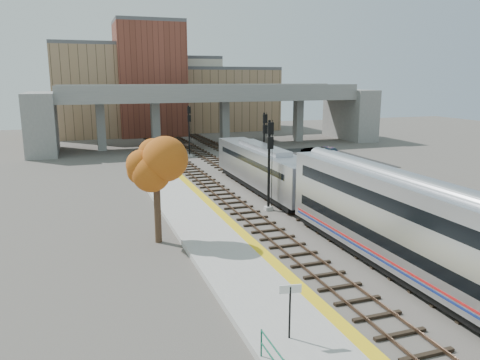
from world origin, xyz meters
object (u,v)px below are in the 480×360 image
object	(u,v)px
signal_mast_near	(269,166)
car_b	(312,152)
signal_mast_mid	(264,147)
car_a	(327,163)
signal_mast_far	(189,132)
tree	(156,164)
coach	(435,237)
car_c	(332,151)
locomotive	(263,167)

from	to	relation	value
signal_mast_near	car_b	bearing A→B (deg)	55.00
signal_mast_mid	car_a	distance (m)	10.53
signal_mast_near	car_a	distance (m)	20.24
signal_mast_far	tree	distance (m)	33.82
coach	tree	bearing A→B (deg)	135.47
signal_mast_near	car_b	size ratio (longest dim) A/B	2.18
signal_mast_mid	car_b	distance (m)	16.61
signal_mast_mid	car_c	bearing A→B (deg)	37.30
coach	signal_mast_mid	distance (m)	27.38
car_a	signal_mast_far	bearing A→B (deg)	123.60
car_a	tree	bearing A→B (deg)	-152.89
locomotive	coach	xyz separation A→B (m)	(-0.00, -22.61, 0.52)
signal_mast_near	signal_mast_far	world-z (taller)	signal_mast_near
signal_mast_far	tree	size ratio (longest dim) A/B	0.99
locomotive	car_a	size ratio (longest dim) A/B	5.89
coach	car_c	size ratio (longest dim) A/B	6.80
locomotive	tree	distance (m)	16.39
locomotive	signal_mast_mid	world-z (taller)	signal_mast_mid
signal_mast_mid	signal_mast_far	xyz separation A→B (m)	(-4.10, 16.64, -0.08)
tree	car_c	distance (m)	39.40
signal_mast_mid	car_c	distance (m)	18.65
signal_mast_far	car_b	distance (m)	16.89
coach	car_b	world-z (taller)	coach
signal_mast_near	tree	size ratio (longest dim) A/B	1.04
locomotive	car_a	bearing A→B (deg)	35.40
coach	car_a	bearing A→B (deg)	69.49
locomotive	car_c	xyz separation A→B (m)	(16.66, 15.86, -1.70)
car_a	coach	bearing A→B (deg)	-122.92
signal_mast_far	coach	bearing A→B (deg)	-87.26
car_a	car_c	xyz separation A→B (m)	(5.14, 7.67, -0.02)
car_b	car_c	xyz separation A→B (m)	(2.94, -0.26, -0.02)
car_c	tree	bearing A→B (deg)	-136.73
car_b	signal_mast_mid	bearing A→B (deg)	-152.95
signal_mast_mid	car_c	xyz separation A→B (m)	(14.66, 11.16, -2.89)
signal_mast_near	car_c	distance (m)	29.33
signal_mast_near	locomotive	bearing A→B (deg)	72.03
tree	car_b	size ratio (longest dim) A/B	2.09
signal_mast_far	car_c	world-z (taller)	signal_mast_far
locomotive	coach	bearing A→B (deg)	-90.00
tree	signal_mast_far	bearing A→B (deg)	73.36
car_b	coach	bearing A→B (deg)	-126.73
car_a	car_b	world-z (taller)	car_a
locomotive	tree	world-z (taller)	tree
signal_mast_mid	tree	size ratio (longest dim) A/B	1.00
coach	car_a	world-z (taller)	coach
signal_mast_mid	tree	distance (m)	20.97
signal_mast_far	tree	xyz separation A→B (m)	(-9.67, -32.36, 1.78)
signal_mast_near	signal_mast_mid	distance (m)	11.90
signal_mast_mid	tree	xyz separation A→B (m)	(-13.77, -15.72, 1.71)
tree	signal_mast_near	bearing A→B (deg)	25.23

